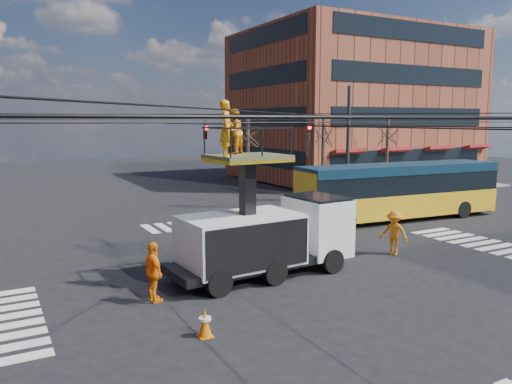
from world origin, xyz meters
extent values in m
plane|color=black|center=(0.00, 0.00, 0.00)|extent=(120.00, 120.00, 0.00)
cube|color=slate|center=(21.00, 21.00, 0.06)|extent=(18.00, 18.00, 0.12)
cube|color=brown|center=(22.00, 24.00, 7.00)|extent=(20.00, 16.00, 14.00)
cube|color=black|center=(22.00, 16.00, 2.45)|extent=(17.00, 0.12, 1.58)
cube|color=black|center=(12.00, 24.00, 2.45)|extent=(0.12, 13.60, 1.58)
cube|color=black|center=(22.00, 16.00, 5.95)|extent=(17.00, 0.12, 1.57)
cube|color=black|center=(12.00, 24.00, 5.95)|extent=(0.12, 13.60, 1.57)
cube|color=black|center=(22.00, 16.00, 9.45)|extent=(17.00, 0.12, 1.57)
cube|color=black|center=(12.00, 24.00, 9.45)|extent=(0.12, 13.60, 1.57)
cube|color=black|center=(22.00, 16.00, 12.95)|extent=(17.00, 0.12, 1.57)
cube|color=black|center=(12.00, 24.00, 12.95)|extent=(0.12, 13.60, 1.57)
cylinder|color=#2D2D30|center=(12.00, 12.00, 4.00)|extent=(0.24, 0.24, 8.00)
cylinder|color=black|center=(0.00, 12.00, 5.70)|extent=(24.00, 0.03, 0.03)
cylinder|color=black|center=(12.00, 0.00, 5.70)|extent=(0.03, 24.00, 0.03)
cylinder|color=black|center=(0.00, 0.00, 5.90)|extent=(24.02, 24.02, 0.03)
cylinder|color=black|center=(0.00, 0.00, 5.90)|extent=(24.02, 24.02, 0.03)
cylinder|color=black|center=(0.00, -1.20, 5.60)|extent=(24.00, 0.03, 0.03)
cylinder|color=black|center=(0.00, 1.20, 5.60)|extent=(24.00, 0.03, 0.03)
cylinder|color=black|center=(-1.20, 0.00, 5.50)|extent=(0.03, 24.00, 0.03)
cylinder|color=black|center=(1.20, 0.00, 5.50)|extent=(0.03, 24.00, 0.03)
imported|color=black|center=(2.50, 3.00, 5.10)|extent=(0.16, 0.20, 1.00)
imported|color=black|center=(-1.50, 5.00, 5.35)|extent=(0.26, 1.24, 0.50)
cylinder|color=#382B21|center=(5.00, 13.50, 3.00)|extent=(0.24, 0.24, 6.00)
cylinder|color=#382B21|center=(11.00, 13.50, 3.00)|extent=(0.24, 0.24, 6.00)
cylinder|color=#382B21|center=(17.00, 13.50, 3.00)|extent=(0.24, 0.24, 6.00)
cube|color=black|center=(-1.28, 0.32, 0.55)|extent=(7.13, 2.66, 0.30)
cube|color=white|center=(1.31, 0.49, 1.55)|extent=(1.95, 2.51, 2.20)
cube|color=black|center=(1.31, 0.49, 2.35)|extent=(1.75, 2.40, 0.80)
cube|color=white|center=(-2.18, 0.27, 1.45)|extent=(4.36, 2.77, 1.80)
cylinder|color=black|center=(1.19, -0.67, 0.45)|extent=(0.92, 0.41, 0.90)
cylinder|color=black|center=(1.04, 1.63, 0.45)|extent=(0.92, 0.41, 0.90)
cylinder|color=black|center=(-1.40, -0.84, 0.45)|extent=(0.92, 0.41, 0.90)
cylinder|color=black|center=(-1.56, 1.46, 0.45)|extent=(0.92, 0.41, 0.90)
cylinder|color=black|center=(-3.60, -0.98, 0.45)|extent=(0.92, 0.41, 0.90)
cylinder|color=black|center=(-3.75, 1.31, 0.45)|extent=(0.92, 0.41, 0.90)
cube|color=black|center=(-1.88, 0.28, 2.91)|extent=(0.48, 0.48, 3.02)
cube|color=#454A2C|center=(-1.88, 0.28, 4.42)|extent=(2.73, 2.27, 0.12)
cube|color=yellow|center=(-1.88, 0.28, 4.30)|extent=(2.73, 2.27, 0.12)
imported|color=orange|center=(-2.98, -0.35, 5.40)|extent=(0.73, 0.81, 1.85)
imported|color=orange|center=(-2.15, 0.79, 5.28)|extent=(0.98, 0.93, 1.60)
cube|color=orange|center=(10.78, 5.73, 0.95)|extent=(12.64, 3.54, 1.30)
cube|color=black|center=(10.78, 5.73, 2.15)|extent=(12.63, 3.49, 1.10)
cube|color=#0D2739|center=(10.78, 5.73, 2.95)|extent=(12.64, 3.54, 0.50)
cube|color=orange|center=(4.66, 6.19, 1.60)|extent=(0.44, 2.48, 2.80)
cube|color=orange|center=(16.90, 5.26, 1.60)|extent=(0.44, 2.48, 2.80)
cube|color=black|center=(4.61, 6.20, 0.45)|extent=(0.35, 2.60, 0.30)
cube|color=gold|center=(4.76, 6.19, 2.85)|extent=(0.22, 1.60, 0.35)
cylinder|color=black|center=(6.34, 4.88, 0.50)|extent=(1.02, 0.37, 1.00)
cylinder|color=black|center=(6.52, 7.24, 0.50)|extent=(1.02, 0.37, 1.00)
cylinder|color=black|center=(14.43, 4.27, 0.50)|extent=(1.02, 0.37, 1.00)
cylinder|color=black|center=(14.60, 6.62, 0.50)|extent=(1.02, 0.37, 1.00)
cone|color=orange|center=(-5.17, -3.60, 0.38)|extent=(0.36, 0.36, 0.77)
imported|color=orange|center=(-5.59, -0.48, 0.97)|extent=(0.59, 1.18, 1.94)
imported|color=orange|center=(5.06, 0.16, 0.95)|extent=(1.14, 1.40, 1.90)
camera|label=1|loc=(-9.94, -15.24, 5.68)|focal=35.00mm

